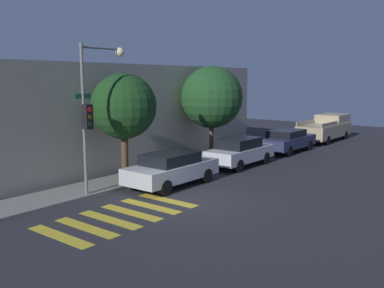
% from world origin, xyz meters
% --- Properties ---
extents(ground_plane, '(60.00, 60.00, 0.00)m').
position_xyz_m(ground_plane, '(0.00, 0.00, 0.00)').
color(ground_plane, '#28282D').
extents(sidewalk, '(26.00, 1.95, 0.14)m').
position_xyz_m(sidewalk, '(0.00, 4.17, 0.07)').
color(sidewalk, slate).
rests_on(sidewalk, ground).
extents(building_row, '(26.00, 6.00, 5.11)m').
position_xyz_m(building_row, '(0.00, 8.55, 2.56)').
color(building_row, '#A89E8E').
rests_on(building_row, ground).
extents(crosswalk, '(5.05, 2.60, 0.00)m').
position_xyz_m(crosswalk, '(-2.72, 0.80, 0.00)').
color(crosswalk, gold).
rests_on(crosswalk, ground).
extents(traffic_light_pole, '(2.37, 0.56, 5.69)m').
position_xyz_m(traffic_light_pole, '(-1.57, 3.37, 3.62)').
color(traffic_light_pole, slate).
rests_on(traffic_light_pole, ground).
extents(sedan_near_corner, '(4.26, 1.82, 1.40)m').
position_xyz_m(sedan_near_corner, '(1.31, 2.10, 0.74)').
color(sedan_near_corner, '#B7BABF').
rests_on(sedan_near_corner, ground).
extents(sedan_middle, '(4.22, 1.79, 1.46)m').
position_xyz_m(sedan_middle, '(6.57, 2.10, 0.76)').
color(sedan_middle, silver).
rests_on(sedan_middle, ground).
extents(sedan_far_end, '(4.53, 1.84, 1.36)m').
position_xyz_m(sedan_far_end, '(12.04, 2.10, 0.72)').
color(sedan_far_end, '#2D3351').
rests_on(sedan_far_end, ground).
extents(pickup_truck, '(5.67, 2.02, 1.82)m').
position_xyz_m(pickup_truck, '(18.39, 2.10, 0.91)').
color(pickup_truck, tan).
rests_on(pickup_truck, ground).
extents(tree_near_corner, '(2.76, 2.76, 4.66)m').
position_xyz_m(tree_near_corner, '(0.49, 4.01, 3.26)').
color(tree_near_corner, '#4C3823').
rests_on(tree_near_corner, ground).
extents(tree_midblock, '(3.30, 3.30, 5.10)m').
position_xyz_m(tree_midblock, '(6.81, 4.01, 3.44)').
color(tree_midblock, brown).
rests_on(tree_midblock, ground).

